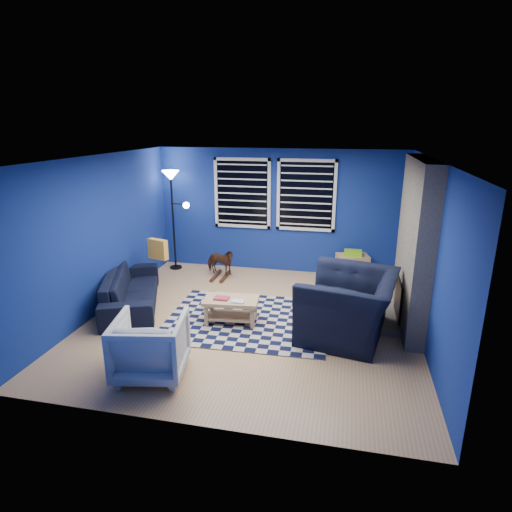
{
  "coord_description": "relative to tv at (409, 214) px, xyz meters",
  "views": [
    {
      "loc": [
        1.37,
        -5.95,
        2.97
      ],
      "look_at": [
        0.01,
        0.3,
        0.97
      ],
      "focal_mm": 30.0,
      "sensor_mm": 36.0,
      "label": 1
    }
  ],
  "objects": [
    {
      "name": "wall_right",
      "position": [
        0.05,
        -2.0,
        -0.15
      ],
      "size": [
        0.0,
        5.0,
        5.0
      ],
      "primitive_type": "plane",
      "rotation": [
        1.57,
        0.0,
        -1.57
      ],
      "color": "navy",
      "rests_on": "floor"
    },
    {
      "name": "armchair_big",
      "position": [
        -0.98,
        -2.16,
        -0.93
      ],
      "size": [
        1.64,
        1.5,
        0.93
      ],
      "primitive_type": "imported",
      "rotation": [
        0.0,
        0.0,
        -1.76
      ],
      "color": "black",
      "rests_on": "floor"
    },
    {
      "name": "rocking_horse",
      "position": [
        -3.49,
        -0.23,
        -1.06
      ],
      "size": [
        0.41,
        0.68,
        0.54
      ],
      "primitive_type": "imported",
      "rotation": [
        0.0,
        0.0,
        1.36
      ],
      "color": "#4A2417",
      "rests_on": "floor"
    },
    {
      "name": "throw_pillow",
      "position": [
        -4.4,
        -1.08,
        -0.62
      ],
      "size": [
        0.4,
        0.22,
        0.37
      ],
      "primitive_type": "cube",
      "rotation": [
        0.0,
        0.0,
        -0.3
      ],
      "color": "gold",
      "rests_on": "sofa"
    },
    {
      "name": "tv",
      "position": [
        0.0,
        0.0,
        0.0
      ],
      "size": [
        0.07,
        1.0,
        0.58
      ],
      "color": "black",
      "rests_on": "wall_right"
    },
    {
      "name": "cabinet",
      "position": [
        -0.92,
        0.25,
        -1.14
      ],
      "size": [
        0.68,
        0.54,
        0.59
      ],
      "rotation": [
        0.0,
        0.0,
        0.26
      ],
      "color": "tan",
      "rests_on": "floor"
    },
    {
      "name": "ceiling",
      "position": [
        -2.45,
        -2.0,
        1.1
      ],
      "size": [
        5.0,
        5.0,
        0.0
      ],
      "primitive_type": "plane",
      "rotation": [
        3.14,
        0.0,
        0.0
      ],
      "color": "white",
      "rests_on": "wall_back"
    },
    {
      "name": "fireplace",
      "position": [
        -0.09,
        -1.5,
        -0.2
      ],
      "size": [
        0.65,
        2.0,
        2.5
      ],
      "color": "gray",
      "rests_on": "floor"
    },
    {
      "name": "coffee_table",
      "position": [
        -2.74,
        -2.13,
        -1.11
      ],
      "size": [
        0.87,
        0.55,
        0.42
      ],
      "rotation": [
        0.0,
        0.0,
        0.09
      ],
      "color": "tan",
      "rests_on": "rug"
    },
    {
      "name": "wall_left",
      "position": [
        -4.95,
        -2.0,
        -0.15
      ],
      "size": [
        0.0,
        5.0,
        5.0
      ],
      "primitive_type": "plane",
      "rotation": [
        1.57,
        0.0,
        1.57
      ],
      "color": "navy",
      "rests_on": "floor"
    },
    {
      "name": "floor_lamp",
      "position": [
        -4.57,
        0.14,
        0.29
      ],
      "size": [
        0.56,
        0.35,
        2.06
      ],
      "color": "black",
      "rests_on": "floor"
    },
    {
      "name": "window_right",
      "position": [
        -1.9,
        0.46,
        0.2
      ],
      "size": [
        1.17,
        0.06,
        1.42
      ],
      "color": "black",
      "rests_on": "wall_back"
    },
    {
      "name": "window_left",
      "position": [
        -3.2,
        0.46,
        0.2
      ],
      "size": [
        1.17,
        0.06,
        1.42
      ],
      "color": "black",
      "rests_on": "wall_back"
    },
    {
      "name": "rug",
      "position": [
        -2.51,
        -1.99,
        -1.39
      ],
      "size": [
        2.55,
        2.07,
        0.02
      ],
      "primitive_type": "cube",
      "rotation": [
        0.0,
        0.0,
        0.03
      ],
      "color": "black",
      "rests_on": "floor"
    },
    {
      "name": "armchair_bent",
      "position": [
        -3.31,
        -3.71,
        -1.01
      ],
      "size": [
        0.97,
        0.99,
        0.77
      ],
      "primitive_type": "imported",
      "rotation": [
        0.0,
        0.0,
        3.33
      ],
      "color": "gray",
      "rests_on": "floor"
    },
    {
      "name": "wall_back",
      "position": [
        -2.45,
        0.5,
        -0.15
      ],
      "size": [
        5.0,
        0.0,
        5.0
      ],
      "primitive_type": "plane",
      "rotation": [
        1.57,
        0.0,
        0.0
      ],
      "color": "navy",
      "rests_on": "floor"
    },
    {
      "name": "sofa",
      "position": [
        -4.55,
        -1.87,
        -1.1
      ],
      "size": [
        2.21,
        1.53,
        0.6
      ],
      "primitive_type": "imported",
      "rotation": [
        0.0,
        0.0,
        1.96
      ],
      "color": "black",
      "rests_on": "floor"
    },
    {
      "name": "floor",
      "position": [
        -2.45,
        -2.0,
        -1.4
      ],
      "size": [
        5.0,
        5.0,
        0.0
      ],
      "primitive_type": "plane",
      "color": "tan",
      "rests_on": "ground"
    }
  ]
}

